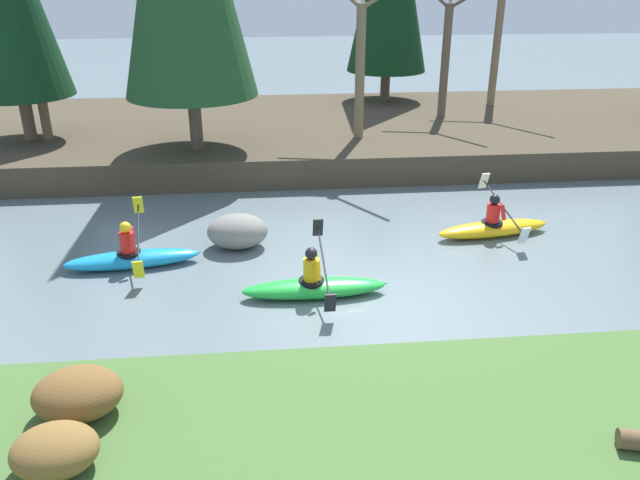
{
  "coord_description": "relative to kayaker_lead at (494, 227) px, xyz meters",
  "views": [
    {
      "loc": [
        -1.9,
        -10.17,
        5.75
      ],
      "look_at": [
        -0.78,
        1.43,
        0.55
      ],
      "focal_mm": 35.0,
      "sensor_mm": 36.0,
      "label": 1
    }
  ],
  "objects": [
    {
      "name": "ground_plane",
      "position": [
        -3.35,
        -2.53,
        -0.22
      ],
      "size": [
        90.0,
        90.0,
        0.0
      ],
      "primitive_type": "plane",
      "color": "slate"
    },
    {
      "name": "riverbank_far",
      "position": [
        -3.35,
        8.17,
        0.2
      ],
      "size": [
        44.0,
        9.24,
        0.85
      ],
      "color": "#473D2D",
      "rests_on": "ground"
    },
    {
      "name": "bare_tree_upstream",
      "position": [
        -11.62,
        6.52,
        3.41
      ],
      "size": [
        3.27,
        3.23,
        5.9
      ],
      "color": "brown",
      "rests_on": "riverbank_far"
    },
    {
      "name": "bare_tree_mid_upstream",
      "position": [
        -2.25,
        5.86,
        3.04
      ],
      "size": [
        2.86,
        2.82,
        5.11
      ],
      "color": "#7A664C",
      "rests_on": "riverbank_far"
    },
    {
      "name": "bare_tree_mid_downstream",
      "position": [
        1.04,
        8.39,
        2.94
      ],
      "size": [
        2.74,
        2.71,
        4.9
      ],
      "color": "brown",
      "rests_on": "riverbank_far"
    },
    {
      "name": "bare_tree_downstream",
      "position": [
        3.41,
        10.08,
        3.42
      ],
      "size": [
        3.28,
        3.24,
        5.93
      ],
      "color": "#7A664C",
      "rests_on": "riverbank_far"
    },
    {
      "name": "shrub_clump_nearest",
      "position": [
        -7.64,
        -7.13,
        0.62
      ],
      "size": [
        0.96,
        0.8,
        0.52
      ],
      "color": "brown",
      "rests_on": "riverbank_near"
    },
    {
      "name": "shrub_clump_second",
      "position": [
        -7.63,
        -6.18,
        0.66
      ],
      "size": [
        1.1,
        0.92,
        0.6
      ],
      "color": "brown",
      "rests_on": "riverbank_near"
    },
    {
      "name": "kayaker_lead",
      "position": [
        0.0,
        0.0,
        0.0
      ],
      "size": [
        2.8,
        2.07,
        1.2
      ],
      "rotation": [
        0.0,
        0.0,
        0.16
      ],
      "color": "yellow",
      "rests_on": "ground"
    },
    {
      "name": "kayaker_middle",
      "position": [
        -4.34,
        -2.45,
        0.0
      ],
      "size": [
        2.77,
        2.06,
        1.2
      ],
      "rotation": [
        0.0,
        0.0,
        0.02
      ],
      "color": "green",
      "rests_on": "ground"
    },
    {
      "name": "kayaker_trailing",
      "position": [
        -7.96,
        -0.85,
        0.0
      ],
      "size": [
        2.8,
        2.07,
        1.2
      ],
      "rotation": [
        0.0,
        0.0,
        0.13
      ],
      "color": "#1993D6",
      "rests_on": "ground"
    },
    {
      "name": "boulder_midstream",
      "position": [
        -5.84,
        -0.07,
        0.15
      ],
      "size": [
        1.32,
        1.03,
        0.75
      ],
      "color": "gray",
      "rests_on": "ground"
    }
  ]
}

